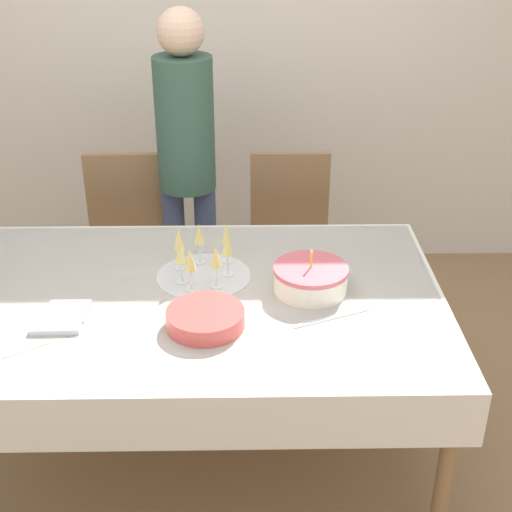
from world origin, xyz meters
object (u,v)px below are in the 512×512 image
dining_chair_far_right (290,241)px  plate_stack_main (205,318)px  champagne_tray (203,259)px  person_standing (186,148)px  birthday_cake (310,279)px  dining_chair_far_left (127,242)px

dining_chair_far_right → plate_stack_main: 1.23m
champagne_tray → person_standing: size_ratio=0.22×
dining_chair_far_right → birthday_cake: bearing=-88.9°
birthday_cake → person_standing: (-0.53, 0.96, 0.18)m
plate_stack_main → dining_chair_far_left: bearing=111.9°
plate_stack_main → person_standing: 1.23m
dining_chair_far_right → plate_stack_main: bearing=-107.9°
plate_stack_main → person_standing: person_standing is taller
dining_chair_far_left → champagne_tray: 0.95m
birthday_cake → champagne_tray: 0.43m
champagne_tray → dining_chair_far_right: bearing=63.4°
birthday_cake → person_standing: person_standing is taller
dining_chair_far_left → dining_chair_far_right: size_ratio=1.00×
person_standing → dining_chair_far_left: bearing=-169.0°
dining_chair_far_left → birthday_cake: bearing=-46.9°
birthday_cake → plate_stack_main: 0.45m
champagne_tray → plate_stack_main: bearing=-86.2°
dining_chair_far_right → person_standing: 0.70m
dining_chair_far_left → plate_stack_main: dining_chair_far_left is taller
champagne_tray → birthday_cake: bearing=-15.9°
dining_chair_far_right → person_standing: bearing=173.2°
plate_stack_main → dining_chair_far_right: bearing=72.1°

